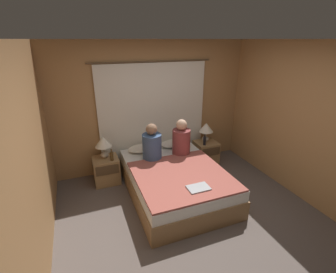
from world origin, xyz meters
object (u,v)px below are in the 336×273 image
Objects in this scene: lamp_right at (206,129)px; person_left_in_bed at (152,145)px; nightstand_right at (206,153)px; bed at (175,180)px; beer_bottle_on_left_stand at (112,156)px; lamp_left at (103,143)px; pillow_left at (142,148)px; beer_bottle_on_right_stand at (205,141)px; person_right_in_bed at (181,140)px; laptop_on_bed at (198,188)px; pillow_right at (174,143)px; nightstand_left at (106,170)px.

person_left_in_bed is (-1.29, -0.37, -0.00)m from lamp_right.
person_left_in_bed reaches higher than nightstand_right.
beer_bottle_on_left_stand is (-0.94, 0.67, 0.33)m from bed.
lamp_left reaches higher than pillow_left.
lamp_left is 1.99m from beer_bottle_on_right_stand.
lamp_left is 0.88m from person_left_in_bed.
person_right_in_bed reaches higher than beer_bottle_on_left_stand.
beer_bottle_on_right_stand is at bearing 35.55° from bed.
laptop_on_bed is at bearing -84.71° from bed.
nightstand_right is at bearing -1.35° from lamp_left.
beer_bottle_on_right_stand reaches higher than bed.
lamp_left and lamp_right have the same top height.
pillow_right is at bearing 87.96° from person_right_in_bed.
bed is at bearing -141.70° from lamp_right.
person_left_in_bed is at bearing -22.20° from nightstand_left.
nightstand_left is 1.19× the size of lamp_left.
person_right_in_bed is at bearing -13.40° from nightstand_left.
person_left_in_bed is (-1.29, -0.32, 0.52)m from nightstand_right.
lamp_right is 0.60× the size of person_right_in_bed.
beer_bottle_on_right_stand is (0.94, 0.67, 0.34)m from bed.
beer_bottle_on_left_stand reaches higher than pillow_left.
pillow_left reaches higher than bed.
beer_bottle_on_left_stand is at bearing -55.18° from lamp_left.
laptop_on_bed is (0.40, -1.55, -0.02)m from pillow_left.
beer_bottle_on_right_stand is (1.87, 0.00, 0.01)m from beer_bottle_on_left_stand.
nightstand_right is 2.01m from beer_bottle_on_left_stand.
lamp_left is at bearing 154.82° from person_left_in_bed.
pillow_right is (-0.72, 0.05, 0.30)m from nightstand_right.
person_right_in_bed is at bearing -152.87° from lamp_right.
lamp_right is at bearing 0.00° from lamp_left.
lamp_right is 1.39m from pillow_left.
pillow_left is at bearing 14.79° from beer_bottle_on_left_stand.
person_left_in_bed is 3.07× the size of beer_bottle_on_left_stand.
bed reaches higher than nightstand_right.
beer_bottle_on_left_stand is at bearing -175.47° from lamp_right.
bed is 3.13× the size of person_left_in_bed.
nightstand_left is 2.10× the size of beer_bottle_on_right_stand.
person_right_in_bed reaches higher than nightstand_left.
beer_bottle_on_right_stand reaches higher than nightstand_right.
lamp_left is at bearing 124.82° from beer_bottle_on_left_stand.
person_right_in_bed is (1.36, -0.37, 0.00)m from lamp_left.
nightstand_left is at bearing 126.60° from laptop_on_bed.
lamp_left reaches higher than beer_bottle_on_left_stand.
pillow_right is (1.37, 0.00, -0.22)m from lamp_left.
pillow_right is 1.57m from laptop_on_bed.
beer_bottle_on_left_stand is at bearing -176.89° from nightstand_right.
person_left_in_bed is 0.99× the size of person_right_in_bed.
bed is 4.31× the size of nightstand_right.
pillow_left reaches higher than nightstand_right.
person_right_in_bed is 1.29m from beer_bottle_on_left_stand.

